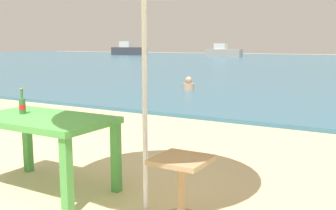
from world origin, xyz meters
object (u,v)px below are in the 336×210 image
(side_table_wood, at_px, (181,179))
(swimmer_person, at_px, (189,85))
(picnic_table_green, at_px, (43,128))
(beer_bottle_amber, at_px, (22,105))
(boat_cargo_ship, at_px, (223,52))
(boat_fishing_trawler, at_px, (128,50))

(side_table_wood, distance_m, swimmer_person, 8.84)
(picnic_table_green, distance_m, beer_bottle_amber, 0.36)
(swimmer_person, distance_m, boat_cargo_ship, 32.23)
(picnic_table_green, height_order, swimmer_person, picnic_table_green)
(beer_bottle_amber, height_order, swimmer_person, beer_bottle_amber)
(picnic_table_green, relative_size, beer_bottle_amber, 5.28)
(picnic_table_green, height_order, boat_cargo_ship, boat_cargo_ship)
(beer_bottle_amber, distance_m, boat_cargo_ship, 40.48)
(side_table_wood, distance_m, boat_cargo_ship, 41.02)
(picnic_table_green, bearing_deg, swimmer_person, 107.08)
(picnic_table_green, relative_size, side_table_wood, 2.59)
(picnic_table_green, bearing_deg, side_table_wood, 3.93)
(boat_cargo_ship, bearing_deg, boat_fishing_trawler, 174.66)
(beer_bottle_amber, bearing_deg, boat_fishing_trawler, 124.43)
(beer_bottle_amber, relative_size, side_table_wood, 0.49)
(picnic_table_green, xyz_separation_m, side_table_wood, (1.50, 0.10, -0.30))
(beer_bottle_amber, bearing_deg, side_table_wood, 2.91)
(picnic_table_green, distance_m, swimmer_person, 8.38)
(picnic_table_green, xyz_separation_m, swimmer_person, (-2.46, 8.00, -0.41))
(side_table_wood, distance_m, boat_fishing_trawler, 48.88)
(picnic_table_green, bearing_deg, boat_fishing_trawler, 124.71)
(side_table_wood, bearing_deg, boat_cargo_ship, 111.58)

